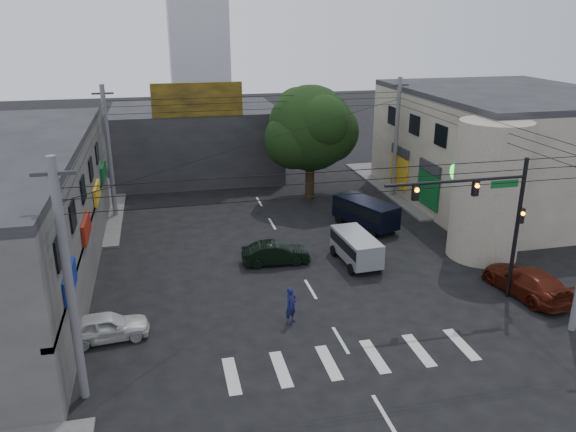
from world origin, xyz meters
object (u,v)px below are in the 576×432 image
object	(u,v)px
utility_pole_near_left	(69,285)
maroon_sedan	(527,281)
silver_minivan	(356,249)
navy_van	(365,214)
dark_sedan	(276,253)
traffic_officer	(291,305)
utility_pole_far_right	(396,139)
traffic_gantry	(489,209)
white_compact	(106,327)
utility_pole_far_left	(109,153)
street_tree	(311,129)

from	to	relation	value
utility_pole_near_left	maroon_sedan	size ratio (longest dim) A/B	1.73
maroon_sedan	silver_minivan	distance (m)	9.07
utility_pole_near_left	navy_van	bearing A→B (deg)	41.33
dark_sedan	traffic_officer	bearing A→B (deg)	177.34
utility_pole_far_right	navy_van	distance (m)	8.40
traffic_gantry	utility_pole_far_right	size ratio (longest dim) A/B	0.78
traffic_gantry	white_compact	xyz separation A→B (m)	(-17.78, 0.42, -4.21)
traffic_gantry	maroon_sedan	xyz separation A→B (m)	(2.68, -0.01, -4.09)
maroon_sedan	navy_van	distance (m)	11.89
utility_pole_far_right	maroon_sedan	bearing A→B (deg)	-90.00
traffic_gantry	dark_sedan	world-z (taller)	traffic_gantry
maroon_sedan	silver_minivan	size ratio (longest dim) A/B	1.30
utility_pole_near_left	utility_pole_far_left	xyz separation A→B (m)	(0.00, 20.50, 0.00)
silver_minivan	traffic_officer	xyz separation A→B (m)	(-5.15, -5.64, 0.04)
utility_pole_far_right	maroon_sedan	size ratio (longest dim) A/B	1.73
traffic_gantry	dark_sedan	xyz separation A→B (m)	(-8.93, 6.58, -4.20)
street_tree	utility_pole_near_left	world-z (taller)	utility_pole_near_left
street_tree	utility_pole_far_left	world-z (taller)	utility_pole_far_left
traffic_gantry	utility_pole_far_right	world-z (taller)	utility_pole_far_right
utility_pole_far_left	dark_sedan	size ratio (longest dim) A/B	2.36
traffic_officer	maroon_sedan	bearing A→B (deg)	-38.04
dark_sedan	silver_minivan	bearing A→B (deg)	-99.26
utility_pole_far_right	silver_minivan	world-z (taller)	utility_pole_far_right
utility_pole_far_left	traffic_officer	world-z (taller)	utility_pole_far_left
dark_sedan	silver_minivan	xyz separation A→B (m)	(4.48, -0.98, 0.23)
traffic_gantry	white_compact	world-z (taller)	traffic_gantry
utility_pole_near_left	utility_pole_far_right	size ratio (longest dim) A/B	1.00
utility_pole_near_left	traffic_gantry	bearing A→B (deg)	10.80
street_tree	utility_pole_far_left	distance (m)	14.56
traffic_gantry	utility_pole_near_left	xyz separation A→B (m)	(-18.32, -3.50, -0.23)
white_compact	navy_van	world-z (taller)	navy_van
silver_minivan	traffic_gantry	bearing A→B (deg)	-144.92
utility_pole_near_left	navy_van	xyz separation A→B (m)	(16.44, 14.46, -3.65)
utility_pole_near_left	traffic_officer	world-z (taller)	utility_pole_near_left
utility_pole_far_right	utility_pole_far_left	bearing A→B (deg)	180.00
utility_pole_near_left	silver_minivan	world-z (taller)	utility_pole_near_left
street_tree	silver_minivan	size ratio (longest dim) A/B	2.14
street_tree	navy_van	bearing A→B (deg)	-74.56
traffic_gantry	dark_sedan	bearing A→B (deg)	143.59
street_tree	silver_minivan	xyz separation A→B (m)	(-0.62, -12.40, -4.62)
utility_pole_near_left	maroon_sedan	world-z (taller)	utility_pole_near_left
navy_van	traffic_gantry	bearing A→B (deg)	166.93
utility_pole_near_left	utility_pole_far_left	distance (m)	20.50
silver_minivan	traffic_officer	world-z (taller)	traffic_officer
maroon_sedan	street_tree	bearing A→B (deg)	-78.37
street_tree	utility_pole_far_right	xyz separation A→B (m)	(6.50, -1.00, -0.87)
street_tree	white_compact	world-z (taller)	street_tree
utility_pole_near_left	traffic_officer	distance (m)	10.10
utility_pole_far_left	silver_minivan	distance (m)	18.35
maroon_sedan	silver_minivan	world-z (taller)	silver_minivan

